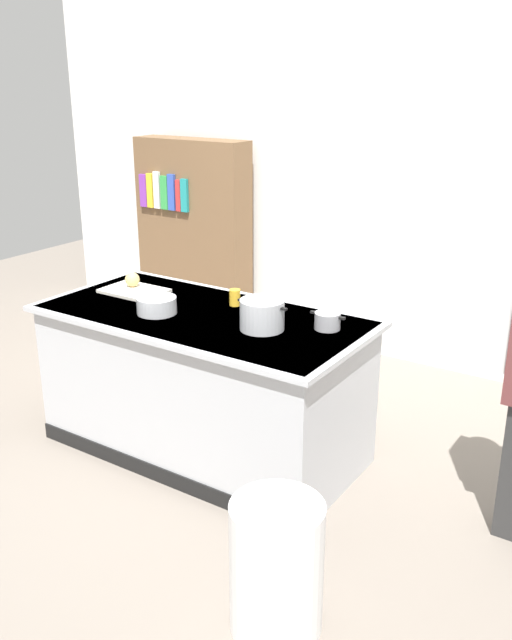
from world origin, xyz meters
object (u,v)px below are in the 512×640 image
(onion, at_px, (132,280))
(sauce_pan, at_px, (327,321))
(bookshelf, at_px, (193,235))
(mixing_bowl, at_px, (157,305))
(stock_pot, at_px, (262,315))
(trash_bin, at_px, (277,567))
(juice_cup, at_px, (235,297))

(onion, relative_size, sauce_pan, 0.45)
(sauce_pan, xyz_separation_m, bookshelf, (-2.22, 1.62, -0.09))
(bookshelf, bearing_deg, onion, -63.95)
(sauce_pan, distance_m, mixing_bowl, 1.01)
(sauce_pan, bearing_deg, onion, -178.13)
(sauce_pan, height_order, mixing_bowl, mixing_bowl)
(mixing_bowl, xyz_separation_m, bookshelf, (-1.26, 1.94, -0.10))
(onion, xyz_separation_m, stock_pot, (1.11, -0.16, 0.02))
(sauce_pan, bearing_deg, trash_bin, -70.74)
(mixing_bowl, bearing_deg, juice_cup, 51.13)
(mixing_bowl, bearing_deg, trash_bin, -32.42)
(onion, xyz_separation_m, juice_cup, (0.74, 0.10, -0.02))
(bookshelf, bearing_deg, sauce_pan, -36.11)
(sauce_pan, bearing_deg, mixing_bowl, -161.80)
(trash_bin, bearing_deg, onion, 147.84)
(sauce_pan, distance_m, juice_cup, 0.66)
(onion, height_order, juice_cup, onion)
(juice_cup, relative_size, bookshelf, 0.06)
(onion, relative_size, trash_bin, 0.16)
(mixing_bowl, relative_size, bookshelf, 0.14)
(stock_pot, bearing_deg, mixing_bowl, -170.29)
(stock_pot, height_order, trash_bin, stock_pot)
(mixing_bowl, bearing_deg, sauce_pan, 18.20)
(stock_pot, relative_size, mixing_bowl, 1.33)
(stock_pot, distance_m, bookshelf, 2.65)
(mixing_bowl, distance_m, juice_cup, 0.48)
(onion, height_order, trash_bin, onion)
(stock_pot, height_order, mixing_bowl, stock_pot)
(sauce_pan, xyz_separation_m, juice_cup, (-0.66, 0.06, 0.00))
(sauce_pan, xyz_separation_m, mixing_bowl, (-0.96, -0.32, 0.00))
(stock_pot, distance_m, trash_bin, 1.40)
(sauce_pan, height_order, bookshelf, bookshelf)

